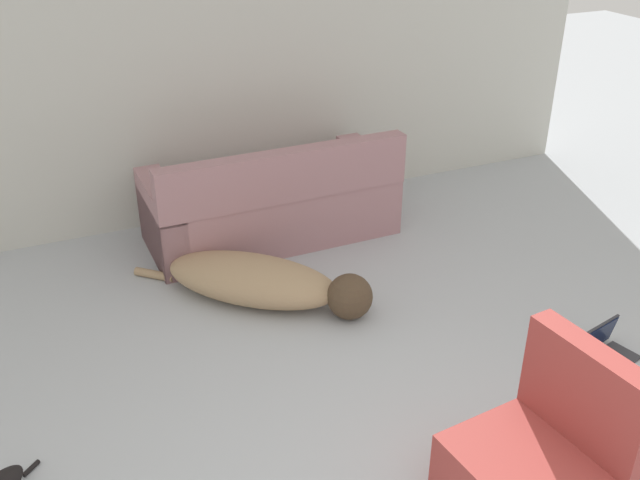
% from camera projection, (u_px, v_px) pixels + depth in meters
% --- Properties ---
extents(wall_back, '(7.20, 0.06, 2.79)m').
position_uv_depth(wall_back, '(193.00, 50.00, 5.48)').
color(wall_back, beige).
rests_on(wall_back, ground_plane).
extents(couch, '(1.95, 0.85, 0.84)m').
position_uv_depth(couch, '(272.00, 205.00, 5.62)').
color(couch, '#A3757A').
rests_on(couch, ground_plane).
extents(dog, '(1.43, 1.35, 0.31)m').
position_uv_depth(dog, '(264.00, 281.00, 4.86)').
color(dog, '#A38460').
rests_on(dog, ground_plane).
extents(laptop_open, '(0.39, 0.32, 0.22)m').
position_uv_depth(laptop_open, '(603.00, 346.00, 4.34)').
color(laptop_open, '#2D2D33').
rests_on(laptop_open, ground_plane).
extents(side_chair, '(0.68, 0.70, 0.90)m').
position_uv_depth(side_chair, '(538.00, 475.00, 3.13)').
color(side_chair, '#993833').
rests_on(side_chair, ground_plane).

